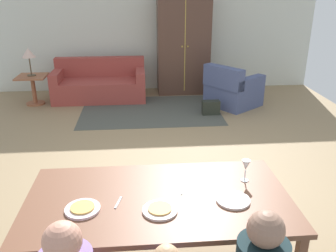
# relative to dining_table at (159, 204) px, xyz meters

# --- Properties ---
(ground_plane) EXTENTS (7.07, 6.73, 0.02)m
(ground_plane) POSITION_rel_dining_table_xyz_m (0.29, 2.33, -0.71)
(ground_plane) COLOR #8D7553
(back_wall) EXTENTS (7.07, 0.10, 2.70)m
(back_wall) POSITION_rel_dining_table_xyz_m (0.29, 5.75, 0.65)
(back_wall) COLOR silver
(back_wall) RESTS_ON ground_plane
(dining_table) EXTENTS (1.98, 1.04, 0.76)m
(dining_table) POSITION_rel_dining_table_xyz_m (0.00, 0.00, 0.00)
(dining_table) COLOR brown
(dining_table) RESTS_ON ground_plane
(plate_near_man) EXTENTS (0.25, 0.25, 0.02)m
(plate_near_man) POSITION_rel_dining_table_xyz_m (-0.54, -0.12, 0.07)
(plate_near_man) COLOR silver
(plate_near_man) RESTS_ON dining_table
(pizza_near_man) EXTENTS (0.17, 0.17, 0.01)m
(pizza_near_man) POSITION_rel_dining_table_xyz_m (-0.54, -0.12, 0.09)
(pizza_near_man) COLOR gold
(pizza_near_man) RESTS_ON plate_near_man
(plate_near_child) EXTENTS (0.25, 0.25, 0.02)m
(plate_near_child) POSITION_rel_dining_table_xyz_m (0.00, -0.18, 0.07)
(plate_near_child) COLOR silver
(plate_near_child) RESTS_ON dining_table
(pizza_near_child) EXTENTS (0.17, 0.17, 0.01)m
(pizza_near_child) POSITION_rel_dining_table_xyz_m (0.00, -0.18, 0.09)
(pizza_near_child) COLOR #DC9E4F
(pizza_near_child) RESTS_ON plate_near_child
(plate_near_woman) EXTENTS (0.25, 0.25, 0.02)m
(plate_near_woman) POSITION_rel_dining_table_xyz_m (0.54, -0.10, 0.07)
(plate_near_woman) COLOR white
(plate_near_woman) RESTS_ON dining_table
(wine_glass) EXTENTS (0.07, 0.07, 0.19)m
(wine_glass) POSITION_rel_dining_table_xyz_m (0.71, 0.18, 0.20)
(wine_glass) COLOR silver
(wine_glass) RESTS_ON dining_table
(fork) EXTENTS (0.05, 0.15, 0.01)m
(fork) POSITION_rel_dining_table_xyz_m (-0.30, -0.05, 0.07)
(fork) COLOR silver
(fork) RESTS_ON dining_table
(knife) EXTENTS (0.02, 0.17, 0.01)m
(knife) POSITION_rel_dining_table_xyz_m (0.18, 0.10, 0.07)
(knife) COLOR silver
(knife) RESTS_ON dining_table
(area_rug) EXTENTS (2.60, 1.80, 0.01)m
(area_rug) POSITION_rel_dining_table_xyz_m (0.09, 4.13, -0.69)
(area_rug) COLOR #444740
(area_rug) RESTS_ON ground_plane
(couch) EXTENTS (1.86, 0.86, 0.82)m
(couch) POSITION_rel_dining_table_xyz_m (-0.92, 4.99, -0.40)
(couch) COLOR #983C35
(couch) RESTS_ON ground_plane
(armchair) EXTENTS (1.20, 1.20, 0.82)m
(armchair) POSITION_rel_dining_table_xyz_m (1.70, 4.30, -0.38)
(armchair) COLOR #48537B
(armchair) RESTS_ON ground_plane
(armoire) EXTENTS (1.10, 0.59, 2.10)m
(armoire) POSITION_rel_dining_table_xyz_m (0.86, 5.36, 0.35)
(armoire) COLOR #513529
(armoire) RESTS_ON ground_plane
(side_table) EXTENTS (0.56, 0.56, 0.58)m
(side_table) POSITION_rel_dining_table_xyz_m (-2.20, 4.73, -0.32)
(side_table) COLOR #965739
(side_table) RESTS_ON ground_plane
(table_lamp) EXTENTS (0.26, 0.26, 0.54)m
(table_lamp) POSITION_rel_dining_table_xyz_m (-2.20, 4.73, 0.31)
(table_lamp) COLOR #4F3F2B
(table_lamp) RESTS_ON side_table
(handbag) EXTENTS (0.32, 0.16, 0.26)m
(handbag) POSITION_rel_dining_table_xyz_m (1.19, 3.83, -0.57)
(handbag) COLOR #262B22
(handbag) RESTS_ON ground_plane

